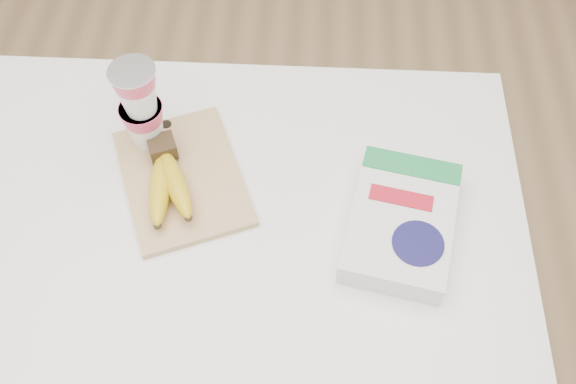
% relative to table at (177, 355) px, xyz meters
% --- Properties ---
extents(room, '(4.00, 4.00, 4.00)m').
position_rel_table_xyz_m(room, '(0.00, 0.00, 0.85)').
color(room, tan).
rests_on(room, ground).
extents(table, '(1.34, 0.89, 1.01)m').
position_rel_table_xyz_m(table, '(0.00, 0.00, 0.00)').
color(table, white).
rests_on(table, ground).
extents(cutting_board, '(0.29, 0.33, 0.01)m').
position_rel_table_xyz_m(cutting_board, '(0.06, 0.15, 0.51)').
color(cutting_board, tan).
rests_on(cutting_board, table).
extents(bananas, '(0.12, 0.20, 0.06)m').
position_rel_table_xyz_m(bananas, '(0.04, 0.13, 0.54)').
color(bananas, '#382816').
rests_on(bananas, cutting_board).
extents(yogurt_stack, '(0.08, 0.08, 0.19)m').
position_rel_table_xyz_m(yogurt_stack, '(-0.01, 0.23, 0.62)').
color(yogurt_stack, white).
rests_on(yogurt_stack, cutting_board).
extents(cereal_box, '(0.22, 0.28, 0.06)m').
position_rel_table_xyz_m(cereal_box, '(0.45, 0.07, 0.53)').
color(cereal_box, white).
rests_on(cereal_box, table).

